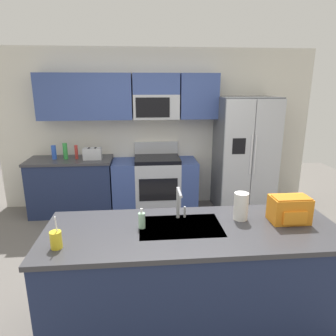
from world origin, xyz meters
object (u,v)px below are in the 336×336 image
(pepper_mill, at_px, (76,152))
(backpack, at_px, (290,209))
(bottle_green, at_px, (65,151))
(toaster, at_px, (92,154))
(sink_faucet, at_px, (179,201))
(bottle_blue, at_px, (54,152))
(drink_cup_yellow, at_px, (56,240))
(refrigerator, at_px, (244,155))
(range_oven, at_px, (155,184))
(paper_towel_roll, at_px, (241,206))
(soap_dispenser, at_px, (142,220))

(pepper_mill, relative_size, backpack, 0.68)
(bottle_green, bearing_deg, backpack, -45.34)
(toaster, height_order, sink_faucet, sink_faucet)
(bottle_blue, xyz_separation_m, drink_cup_yellow, (0.74, -2.74, -0.04))
(refrigerator, relative_size, backpack, 5.78)
(drink_cup_yellow, bearing_deg, refrigerator, 49.21)
(bottle_blue, distance_m, sink_faucet, 2.88)
(toaster, relative_size, bottle_blue, 1.28)
(range_oven, relative_size, toaster, 4.86)
(backpack, bearing_deg, bottle_green, 134.66)
(range_oven, distance_m, paper_towel_roll, 2.52)
(toaster, bearing_deg, pepper_mill, 168.93)
(refrigerator, bearing_deg, paper_towel_roll, -109.67)
(bottle_blue, xyz_separation_m, backpack, (2.61, -2.47, 0.01))
(pepper_mill, distance_m, soap_dispenser, 2.66)
(bottle_blue, bearing_deg, bottle_green, -3.41)
(range_oven, xyz_separation_m, bottle_blue, (-1.58, 0.01, 0.57))
(bottle_green, bearing_deg, sink_faucet, -57.10)
(sink_faucet, distance_m, paper_towel_roll, 0.54)
(paper_towel_roll, bearing_deg, range_oven, 105.01)
(bottle_blue, height_order, drink_cup_yellow, drink_cup_yellow)
(sink_faucet, bearing_deg, backpack, -8.43)
(bottle_green, relative_size, backpack, 0.79)
(refrigerator, height_order, backpack, refrigerator)
(soap_dispenser, xyz_separation_m, paper_towel_roll, (0.86, 0.09, 0.05))
(refrigerator, distance_m, paper_towel_roll, 2.45)
(refrigerator, distance_m, bottle_green, 2.86)
(range_oven, relative_size, bottle_green, 5.38)
(sink_faucet, bearing_deg, drink_cup_yellow, -156.63)
(backpack, bearing_deg, sink_faucet, 171.57)
(bottle_green, xyz_separation_m, paper_towel_roll, (2.03, -2.37, -0.01))
(toaster, height_order, pepper_mill, pepper_mill)
(toaster, xyz_separation_m, bottle_blue, (-0.60, 0.06, 0.02))
(bottle_green, distance_m, paper_towel_roll, 3.13)
(range_oven, height_order, backpack, backpack)
(pepper_mill, bearing_deg, soap_dispenser, -67.70)
(refrigerator, bearing_deg, backpack, -100.14)
(bottle_blue, distance_m, backpack, 3.59)
(range_oven, height_order, bottle_green, bottle_green)
(bottle_blue, bearing_deg, refrigerator, -1.55)
(toaster, xyz_separation_m, soap_dispenser, (0.75, -2.41, -0.02))
(bottle_blue, relative_size, backpack, 0.69)
(refrigerator, xyz_separation_m, backpack, (-0.43, -2.39, 0.09))
(toaster, bearing_deg, paper_towel_roll, -55.24)
(pepper_mill, height_order, sink_faucet, sink_faucet)
(soap_dispenser, bearing_deg, paper_towel_roll, 6.17)
(drink_cup_yellow, height_order, paper_towel_roll, drink_cup_yellow)
(pepper_mill, xyz_separation_m, drink_cup_yellow, (0.40, -2.72, -0.04))
(range_oven, distance_m, toaster, 1.12)
(toaster, bearing_deg, soap_dispenser, -72.64)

